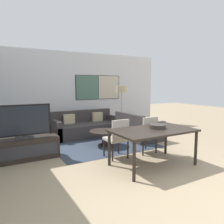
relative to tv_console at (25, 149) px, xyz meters
name	(u,v)px	position (x,y,z in m)	size (l,w,h in m)	color
ground_plane	(188,186)	(2.13, -2.65, -0.24)	(24.00, 24.00, 0.00)	#9E896B
wall_back	(77,92)	(2.17, 2.49, 1.16)	(6.88, 0.09, 2.80)	silver
area_rug	(105,145)	(2.06, 0.15, -0.24)	(2.73, 1.86, 0.01)	#333D4C
tv_console	(25,149)	(0.00, 0.00, 0.00)	(1.44, 0.40, 0.49)	black
television	(24,122)	(0.00, 0.00, 0.62)	(1.13, 0.20, 0.75)	#2D2D33
sofa_main	(85,127)	(2.06, 1.52, 0.03)	(2.10, 0.91, 0.81)	#383333
sofa_side	(137,130)	(3.28, 0.32, 0.03)	(0.91, 1.37, 0.81)	#383333
coffee_table	(105,134)	(2.06, 0.15, 0.07)	(0.83, 0.83, 0.41)	black
dining_table	(153,133)	(2.24, -1.62, 0.44)	(1.68, 0.99, 0.75)	black
dining_chair_left	(118,136)	(1.83, -0.90, 0.26)	(0.46, 0.46, 0.90)	#B2A899
dining_chair_centre	(147,133)	(2.65, -0.92, 0.26)	(0.46, 0.46, 0.90)	#B2A899
fruit_bowl	(157,126)	(2.40, -1.57, 0.56)	(0.34, 0.34, 0.08)	#332D28
floor_lamp	(122,92)	(3.37, 1.37, 1.16)	(0.40, 0.40, 1.61)	#2D2D33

